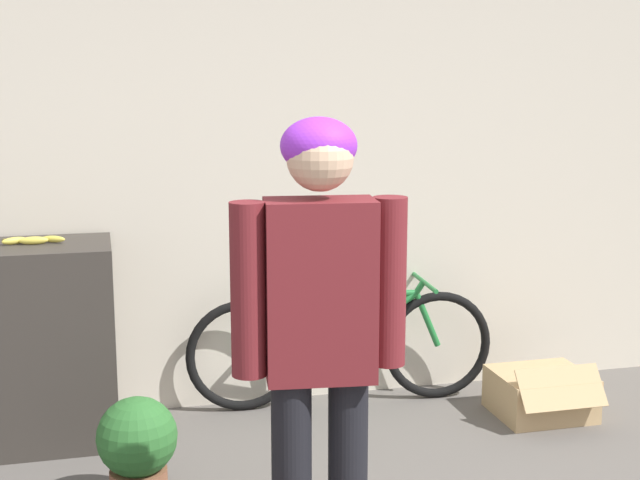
# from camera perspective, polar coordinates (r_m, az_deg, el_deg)

# --- Properties ---
(wall_back) EXTENTS (8.00, 0.07, 2.60)m
(wall_back) POSITION_cam_1_polar(r_m,az_deg,el_deg) (4.72, -4.31, 4.86)
(wall_back) COLOR beige
(wall_back) RESTS_ON ground_plane
(side_shelf) EXTENTS (1.03, 0.51, 0.98)m
(side_shelf) POSITION_cam_1_polar(r_m,az_deg,el_deg) (4.53, -19.56, -6.45)
(side_shelf) COLOR #38332D
(side_shelf) RESTS_ON ground_plane
(person) EXTENTS (0.58, 0.25, 1.64)m
(person) POSITION_cam_1_polar(r_m,az_deg,el_deg) (2.90, -0.01, -5.20)
(person) COLOR black
(person) RESTS_ON ground_plane
(bicycle) EXTENTS (1.67, 0.46, 0.68)m
(bicycle) POSITION_cam_1_polar(r_m,az_deg,el_deg) (4.83, 1.40, -6.80)
(bicycle) COLOR black
(bicycle) RESTS_ON ground_plane
(banana) EXTENTS (0.30, 0.08, 0.04)m
(banana) POSITION_cam_1_polar(r_m,az_deg,el_deg) (4.41, -17.92, -0.01)
(banana) COLOR #EAD64C
(banana) RESTS_ON side_shelf
(cardboard_box) EXTENTS (0.48, 0.49, 0.31)m
(cardboard_box) POSITION_cam_1_polar(r_m,az_deg,el_deg) (4.88, 13.96, -9.51)
(cardboard_box) COLOR tan
(cardboard_box) RESTS_ON ground_plane
(potted_plant) EXTENTS (0.33, 0.33, 0.47)m
(potted_plant) POSITION_cam_1_polar(r_m,az_deg,el_deg) (3.83, -11.60, -12.84)
(potted_plant) COLOR brown
(potted_plant) RESTS_ON ground_plane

